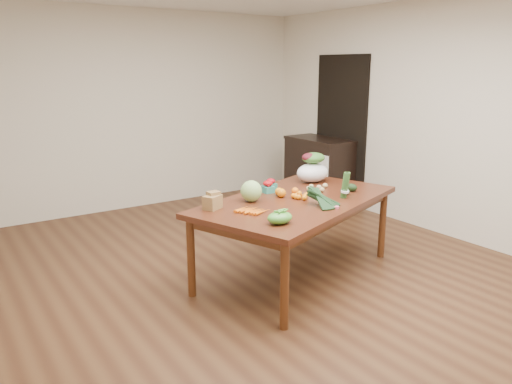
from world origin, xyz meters
TOP-DOWN VIEW (x-y plane):
  - floor at (0.00, 0.00)m, footprint 6.00×6.00m
  - room_walls at (0.00, 0.00)m, footprint 5.02×6.02m
  - dining_table at (0.31, -0.15)m, footprint 2.27×1.73m
  - doorway_dark at (2.48, 1.60)m, footprint 0.02×1.00m
  - cabinet at (2.22, 1.75)m, footprint 0.52×1.02m
  - dish_towel at (1.96, 1.40)m, footprint 0.02×0.28m
  - paper_bag at (-0.51, -0.01)m, footprint 0.25×0.23m
  - cabbage at (-0.09, 0.01)m, footprint 0.19×0.19m
  - strawberry_basket_a at (0.22, 0.19)m, footprint 0.13×0.13m
  - strawberry_basket_b at (0.31, 0.28)m, footprint 0.12×0.12m
  - orange_a at (0.22, -0.03)m, footprint 0.09×0.09m
  - orange_b at (0.24, 0.04)m, footprint 0.08×0.08m
  - orange_c at (0.39, -0.01)m, footprint 0.07×0.07m
  - mandarin_cluster at (0.33, -0.16)m, footprint 0.23×0.23m
  - carrots at (-0.27, -0.27)m, footprint 0.29×0.30m
  - snap_pea_bag at (-0.27, -0.66)m, footprint 0.21×0.16m
  - kale_bunch at (0.35, -0.50)m, footprint 0.44×0.48m
  - asparagus_bundle at (0.69, -0.38)m, footprint 0.11×0.14m
  - potato_a at (0.60, 0.03)m, footprint 0.05×0.05m
  - potato_b at (0.67, -0.09)m, footprint 0.06×0.05m
  - potato_c at (0.71, 0.01)m, footprint 0.06×0.05m
  - potato_d at (0.68, 0.09)m, footprint 0.05×0.05m
  - potato_e at (0.81, 0.03)m, footprint 0.06×0.05m
  - avocado_a at (0.79, -0.28)m, footprint 0.09×0.11m
  - avocado_b at (0.93, -0.22)m, footprint 0.11×0.13m
  - salad_bag at (0.87, 0.30)m, footprint 0.44×0.38m

SIDE VIEW (x-z plane):
  - floor at x=0.00m, z-range 0.00..0.00m
  - dining_table at x=0.31m, z-range 0.00..0.75m
  - cabinet at x=2.22m, z-range 0.00..0.94m
  - dish_towel at x=1.96m, z-range 0.33..0.78m
  - carrots at x=-0.27m, z-range 0.75..0.78m
  - potato_d at x=0.68m, z-range 0.75..0.79m
  - potato_a at x=0.60m, z-range 0.75..0.80m
  - potato_c at x=0.71m, z-range 0.75..0.80m
  - potato_e at x=0.81m, z-range 0.75..0.80m
  - potato_b at x=0.67m, z-range 0.75..0.80m
  - avocado_a at x=0.79m, z-range 0.75..0.82m
  - orange_c at x=0.39m, z-range 0.75..0.82m
  - orange_b at x=0.24m, z-range 0.75..0.83m
  - mandarin_cluster at x=0.33m, z-range 0.75..0.83m
  - avocado_b at x=0.93m, z-range 0.75..0.83m
  - orange_a at x=0.22m, z-range 0.75..0.84m
  - strawberry_basket_b at x=0.31m, z-range 0.75..0.84m
  - strawberry_basket_a at x=0.22m, z-range 0.75..0.84m
  - snap_pea_bag at x=-0.27m, z-range 0.75..0.85m
  - paper_bag at x=-0.51m, z-range 0.75..0.90m
  - kale_bunch at x=0.35m, z-range 0.75..0.91m
  - cabbage at x=-0.09m, z-range 0.75..0.94m
  - asparagus_bundle at x=0.69m, z-range 0.75..1.00m
  - salad_bag at x=0.87m, z-range 0.75..1.03m
  - doorway_dark at x=2.48m, z-range 0.00..2.10m
  - room_walls at x=0.00m, z-range 0.00..2.70m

